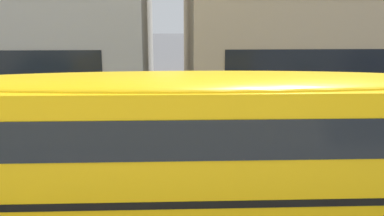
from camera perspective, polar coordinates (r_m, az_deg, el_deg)
ground_plane at (r=9.03m, az=-15.02°, el=-11.05°), size 400.00×400.00×0.00m
sidewalk_far at (r=15.81m, az=-10.06°, el=-1.04°), size 120.00×3.00×0.01m
lane_centreline at (r=9.03m, az=-15.02°, el=-11.04°), size 110.00×0.16×0.01m
school_bus at (r=6.75m, az=-1.42°, el=-4.12°), size 12.01×3.02×2.67m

